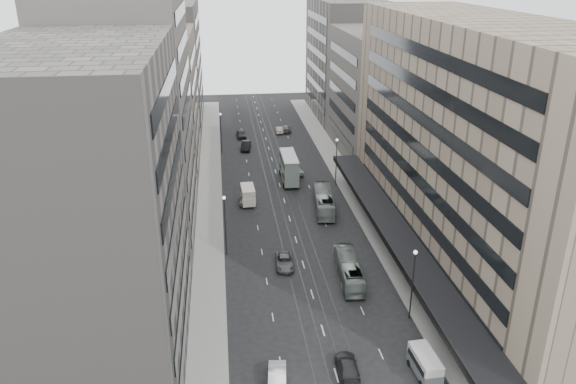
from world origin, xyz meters
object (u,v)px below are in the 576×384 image
bus_near (349,270)px  vw_microbus (425,364)px  panel_van (248,195)px  sedan_2 (285,262)px  bus_far (324,201)px  sedan_1 (277,380)px  double_decker (289,167)px

bus_near → vw_microbus: 17.86m
panel_van → sedan_2: 20.95m
bus_far → vw_microbus: 38.54m
bus_far → sedan_2: (-8.07, -16.69, -0.87)m
panel_van → sedan_2: bearing=-82.2°
vw_microbus → panel_van: panel_van is taller
bus_near → bus_far: bus_far is taller
vw_microbus → sedan_2: bearing=112.8°
bus_near → sedan_2: size_ratio=2.04×
bus_near → sedan_2: (-7.35, 4.20, -0.70)m
sedan_1 → panel_van: bearing=96.9°
sedan_1 → sedan_2: bearing=88.1°
double_decker → panel_van: (-7.75, -9.11, -1.04)m
sedan_1 → sedan_2: (3.23, 21.62, -0.10)m
double_decker → sedan_2: (-4.27, -29.75, -1.95)m
vw_microbus → panel_van: bearing=105.2°
vw_microbus → sedan_1: (-13.79, 0.16, -0.55)m
bus_far → panel_van: (-11.54, 3.95, 0.04)m
bus_far → double_decker: (-3.80, 13.06, 1.08)m
bus_near → panel_van: bearing=-62.4°
double_decker → bus_far: bearing=-73.4°
bus_near → sedan_1: size_ratio=2.11×
vw_microbus → sedan_1: vw_microbus is taller
bus_far → vw_microbus: bus_far is taller
double_decker → vw_microbus: bearing=-82.7°
bus_far → sedan_2: 18.56m
bus_near → vw_microbus: (3.21, -17.57, -0.06)m
bus_far → sedan_2: bearing=70.2°
bus_near → sedan_2: bus_near is taller
double_decker → sedan_2: size_ratio=1.84×
panel_van → sedan_2: size_ratio=0.95×
vw_microbus → bus_near: bearing=97.2°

